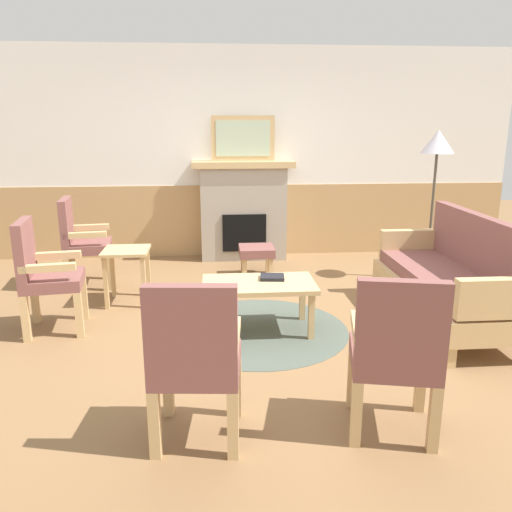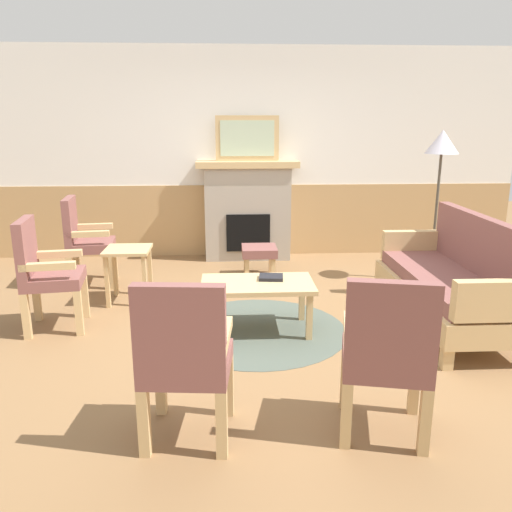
% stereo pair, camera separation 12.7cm
% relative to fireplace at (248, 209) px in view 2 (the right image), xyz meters
% --- Properties ---
extents(ground_plane, '(14.00, 14.00, 0.00)m').
position_rel_fireplace_xyz_m(ground_plane, '(0.00, -2.35, -0.65)').
color(ground_plane, olive).
extents(wall_back, '(7.20, 0.14, 2.70)m').
position_rel_fireplace_xyz_m(wall_back, '(0.00, 0.25, 0.66)').
color(wall_back, white).
rests_on(wall_back, ground_plane).
extents(fireplace, '(1.30, 0.44, 1.28)m').
position_rel_fireplace_xyz_m(fireplace, '(0.00, 0.00, 0.00)').
color(fireplace, '#A39989').
rests_on(fireplace, ground_plane).
extents(framed_picture, '(0.80, 0.04, 0.56)m').
position_rel_fireplace_xyz_m(framed_picture, '(0.00, 0.00, 0.91)').
color(framed_picture, tan).
rests_on(framed_picture, fireplace).
extents(couch, '(0.70, 1.80, 0.98)m').
position_rel_fireplace_xyz_m(couch, '(1.69, -2.41, -0.26)').
color(couch, tan).
rests_on(couch, ground_plane).
extents(coffee_table, '(0.96, 0.56, 0.44)m').
position_rel_fireplace_xyz_m(coffee_table, '(-0.01, -2.46, -0.27)').
color(coffee_table, tan).
rests_on(coffee_table, ground_plane).
extents(round_rug, '(1.56, 1.56, 0.01)m').
position_rel_fireplace_xyz_m(round_rug, '(-0.01, -2.46, -0.65)').
color(round_rug, '#4C564C').
rests_on(round_rug, ground_plane).
extents(book_on_table, '(0.22, 0.20, 0.03)m').
position_rel_fireplace_xyz_m(book_on_table, '(0.11, -2.37, -0.20)').
color(book_on_table, black).
rests_on(book_on_table, coffee_table).
extents(footstool, '(0.40, 0.40, 0.36)m').
position_rel_fireplace_xyz_m(footstool, '(0.10, -0.86, -0.37)').
color(footstool, tan).
rests_on(footstool, ground_plane).
extents(armchair_near_fireplace, '(0.54, 0.54, 0.98)m').
position_rel_fireplace_xyz_m(armchair_near_fireplace, '(-1.84, -2.31, -0.11)').
color(armchair_near_fireplace, tan).
rests_on(armchair_near_fireplace, ground_plane).
extents(armchair_by_window_left, '(0.54, 0.54, 0.98)m').
position_rel_fireplace_xyz_m(armchair_by_window_left, '(-1.83, -1.07, -0.11)').
color(armchair_by_window_left, tan).
rests_on(armchair_by_window_left, ground_plane).
extents(armchair_front_left, '(0.57, 0.57, 0.98)m').
position_rel_fireplace_xyz_m(armchair_front_left, '(0.62, -4.05, -0.11)').
color(armchair_front_left, tan).
rests_on(armchair_front_left, ground_plane).
extents(armchair_front_center, '(0.52, 0.52, 0.98)m').
position_rel_fireplace_xyz_m(armchair_front_center, '(-0.50, -4.04, -0.11)').
color(armchair_front_center, tan).
rests_on(armchair_front_center, ground_plane).
extents(side_table, '(0.44, 0.44, 0.55)m').
position_rel_fireplace_xyz_m(side_table, '(-1.26, -1.63, -0.22)').
color(side_table, tan).
rests_on(side_table, ground_plane).
extents(floor_lamp_by_couch, '(0.36, 0.36, 1.68)m').
position_rel_fireplace_xyz_m(floor_lamp_by_couch, '(2.07, -1.08, 0.80)').
color(floor_lamp_by_couch, '#332D28').
rests_on(floor_lamp_by_couch, ground_plane).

